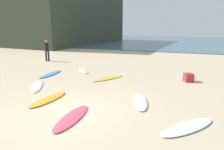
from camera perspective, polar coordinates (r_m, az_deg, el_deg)
The scene contains 13 objects.
ground_plane at distance 7.40m, azimuth -12.37°, elevation -10.09°, with size 120.00×120.00×0.00m, color #C6B28E.
ocean_water at distance 44.31m, azimuth 16.79°, elevation 9.00°, with size 120.00×40.00×0.08m, color #426675.
coastal_headland at distance 43.53m, azimuth -21.63°, elevation 14.89°, with size 28.96×21.52×9.63m, color #333D2D.
surfboard_0 at distance 13.92m, azimuth -7.91°, elevation 1.26°, with size 0.48×2.03×0.07m, color #EDECCB.
surfboard_1 at distance 11.72m, azimuth -1.17°, elevation -0.90°, with size 0.53×2.15×0.06m, color yellow.
surfboard_2 at distance 6.93m, azimuth -10.95°, elevation -11.38°, with size 0.60×2.14×0.07m, color #D1455C.
surfboard_3 at distance 10.88m, azimuth -19.89°, elevation -2.81°, with size 0.50×2.27×0.07m, color silver.
surfboard_4 at distance 13.23m, azimuth -16.53°, elevation 0.23°, with size 0.52×2.20×0.08m, color #458FD1.
surfboard_5 at distance 8.77m, azimuth -17.15°, elevation -6.37°, with size 0.58×2.06×0.08m, color orange.
surfboard_6 at distance 8.21m, azimuth 7.70°, elevation -7.22°, with size 0.55×1.94×0.08m, color white.
surfboard_7 at distance 6.61m, azimuth 20.17°, elevation -13.26°, with size 0.59×2.11×0.07m, color silver.
beachgoer_mid at distance 18.43m, azimuth -17.46°, elevation 6.72°, with size 0.38×0.38×1.77m.
beach_cooler at distance 11.85m, azimuth 20.30°, elevation -0.64°, with size 0.47×0.44×0.44m, color #B2282D.
Camera 1 is at (3.90, -5.59, 2.89)m, focal length 33.24 mm.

